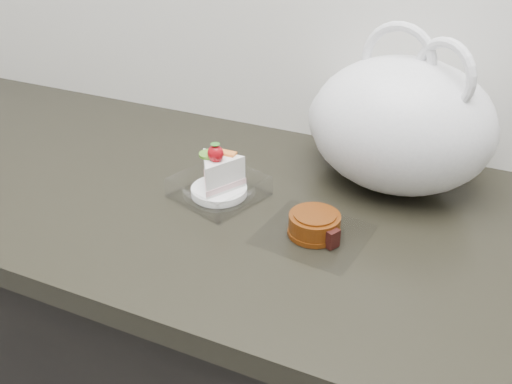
{
  "coord_description": "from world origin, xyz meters",
  "views": [
    {
      "loc": [
        0.27,
        0.92,
        1.41
      ],
      "look_at": [
        -0.07,
        1.66,
        0.94
      ],
      "focal_mm": 40.0,
      "sensor_mm": 36.0,
      "label": 1
    }
  ],
  "objects": [
    {
      "name": "cake_tray",
      "position": [
        -0.15,
        1.69,
        0.93
      ],
      "size": [
        0.17,
        0.17,
        0.11
      ],
      "rotation": [
        0.0,
        0.0,
        -0.32
      ],
      "color": "white",
      "rests_on": "counter"
    },
    {
      "name": "mooncake_wrap",
      "position": [
        0.05,
        1.64,
        0.92
      ],
      "size": [
        0.18,
        0.17,
        0.04
      ],
      "rotation": [
        0.0,
        0.0,
        0.07
      ],
      "color": "white",
      "rests_on": "counter"
    },
    {
      "name": "plastic_bag",
      "position": [
        0.11,
        1.86,
        1.02
      ],
      "size": [
        0.4,
        0.34,
        0.29
      ],
      "rotation": [
        0.0,
        0.0,
        -0.35
      ],
      "color": "white",
      "rests_on": "counter"
    }
  ]
}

